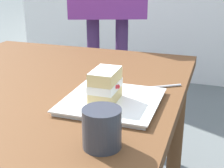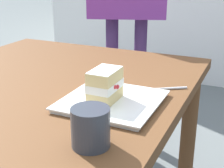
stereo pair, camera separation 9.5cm
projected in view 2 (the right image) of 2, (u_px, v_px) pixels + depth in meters
patio_table at (29, 117)px, 1.12m from camera, size 1.27×1.00×0.74m
dessert_plate at (112, 101)px, 0.97m from camera, size 0.28×0.28×0.02m
cake_slice at (105, 85)px, 0.95m from camera, size 0.11×0.08×0.09m
dessert_fork at (158, 89)px, 1.08m from camera, size 0.11×0.15×0.01m
coffee_cup at (91, 127)px, 0.74m from camera, size 0.09×0.09×0.09m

